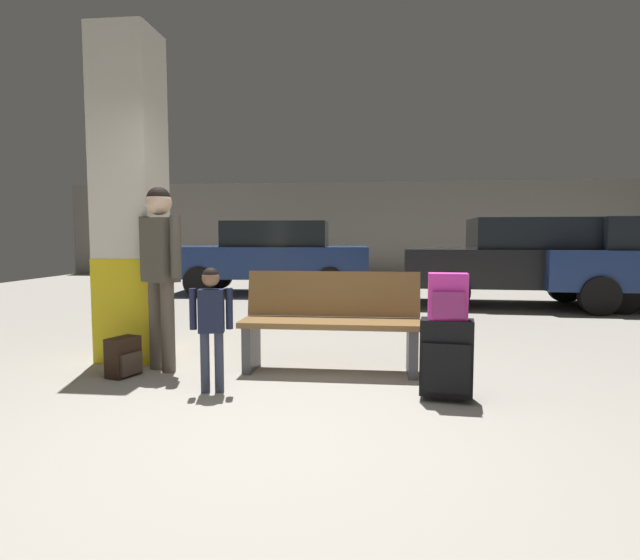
{
  "coord_description": "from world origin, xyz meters",
  "views": [
    {
      "loc": [
        0.65,
        -3.01,
        1.22
      ],
      "look_at": [
        0.17,
        1.3,
        0.85
      ],
      "focal_mm": 29.58,
      "sensor_mm": 36.0,
      "label": 1
    }
  ],
  "objects_px": {
    "backpack_dark_floor": "(124,357)",
    "parked_car_near": "(527,259)",
    "backpack_bright": "(448,297)",
    "adult": "(160,258)",
    "child": "(211,316)",
    "suitcase": "(446,358)",
    "bench": "(331,322)",
    "structural_pillar": "(131,199)",
    "parked_car_far": "(272,255)"
  },
  "relations": [
    {
      "from": "structural_pillar",
      "to": "parked_car_near",
      "type": "xyz_separation_m",
      "value": [
        4.95,
        4.53,
        -0.77
      ]
    },
    {
      "from": "suitcase",
      "to": "backpack_bright",
      "type": "relative_size",
      "value": 1.78
    },
    {
      "from": "backpack_bright",
      "to": "parked_car_near",
      "type": "height_order",
      "value": "parked_car_near"
    },
    {
      "from": "structural_pillar",
      "to": "child",
      "type": "bearing_deg",
      "value": -42.73
    },
    {
      "from": "parked_car_near",
      "to": "child",
      "type": "bearing_deg",
      "value": -124.49
    },
    {
      "from": "suitcase",
      "to": "backpack_dark_floor",
      "type": "distance_m",
      "value": 2.72
    },
    {
      "from": "structural_pillar",
      "to": "child",
      "type": "height_order",
      "value": "structural_pillar"
    },
    {
      "from": "bench",
      "to": "suitcase",
      "type": "distance_m",
      "value": 1.22
    },
    {
      "from": "suitcase",
      "to": "parked_car_far",
      "type": "distance_m",
      "value": 7.56
    },
    {
      "from": "parked_car_near",
      "to": "bench",
      "type": "bearing_deg",
      "value": -121.83
    },
    {
      "from": "bench",
      "to": "structural_pillar",
      "type": "bearing_deg",
      "value": 172.68
    },
    {
      "from": "backpack_dark_floor",
      "to": "parked_car_near",
      "type": "bearing_deg",
      "value": 47.67
    },
    {
      "from": "adult",
      "to": "parked_car_near",
      "type": "bearing_deg",
      "value": 47.88
    },
    {
      "from": "suitcase",
      "to": "adult",
      "type": "height_order",
      "value": "adult"
    },
    {
      "from": "child",
      "to": "parked_car_near",
      "type": "bearing_deg",
      "value": 55.51
    },
    {
      "from": "structural_pillar",
      "to": "bench",
      "type": "relative_size",
      "value": 1.98
    },
    {
      "from": "backpack_bright",
      "to": "adult",
      "type": "bearing_deg",
      "value": 165.98
    },
    {
      "from": "bench",
      "to": "backpack_bright",
      "type": "bearing_deg",
      "value": -40.44
    },
    {
      "from": "child",
      "to": "parked_car_far",
      "type": "xyz_separation_m",
      "value": [
        -0.97,
        7.02,
        0.21
      ]
    },
    {
      "from": "child",
      "to": "adult",
      "type": "bearing_deg",
      "value": 137.3
    },
    {
      "from": "bench",
      "to": "parked_car_near",
      "type": "distance_m",
      "value": 5.64
    },
    {
      "from": "suitcase",
      "to": "parked_car_far",
      "type": "xyz_separation_m",
      "value": [
        -2.75,
        7.02,
        0.48
      ]
    },
    {
      "from": "backpack_dark_floor",
      "to": "parked_car_far",
      "type": "relative_size",
      "value": 0.08
    },
    {
      "from": "structural_pillar",
      "to": "parked_car_near",
      "type": "bearing_deg",
      "value": 42.42
    },
    {
      "from": "structural_pillar",
      "to": "parked_car_far",
      "type": "xyz_separation_m",
      "value": [
        0.16,
        5.98,
        -0.77
      ]
    },
    {
      "from": "bench",
      "to": "child",
      "type": "height_order",
      "value": "child"
    },
    {
      "from": "parked_car_far",
      "to": "backpack_bright",
      "type": "bearing_deg",
      "value": -68.63
    },
    {
      "from": "backpack_bright",
      "to": "parked_car_far",
      "type": "bearing_deg",
      "value": 111.37
    },
    {
      "from": "bench",
      "to": "suitcase",
      "type": "height_order",
      "value": "bench"
    },
    {
      "from": "bench",
      "to": "parked_car_near",
      "type": "bearing_deg",
      "value": 58.17
    },
    {
      "from": "backpack_bright",
      "to": "backpack_dark_floor",
      "type": "height_order",
      "value": "backpack_bright"
    },
    {
      "from": "structural_pillar",
      "to": "backpack_dark_floor",
      "type": "height_order",
      "value": "structural_pillar"
    },
    {
      "from": "adult",
      "to": "child",
      "type": "bearing_deg",
      "value": -42.7
    },
    {
      "from": "bench",
      "to": "adult",
      "type": "distance_m",
      "value": 1.63
    },
    {
      "from": "adult",
      "to": "parked_car_far",
      "type": "xyz_separation_m",
      "value": [
        -0.31,
        6.41,
        -0.21
      ]
    },
    {
      "from": "structural_pillar",
      "to": "backpack_bright",
      "type": "bearing_deg",
      "value": -19.72
    },
    {
      "from": "backpack_bright",
      "to": "parked_car_far",
      "type": "relative_size",
      "value": 0.08
    },
    {
      "from": "child",
      "to": "adult",
      "type": "relative_size",
      "value": 0.59
    },
    {
      "from": "backpack_dark_floor",
      "to": "backpack_bright",
      "type": "bearing_deg",
      "value": -7.89
    },
    {
      "from": "suitcase",
      "to": "backpack_dark_floor",
      "type": "height_order",
      "value": "suitcase"
    },
    {
      "from": "structural_pillar",
      "to": "backpack_bright",
      "type": "distance_m",
      "value": 3.19
    },
    {
      "from": "structural_pillar",
      "to": "suitcase",
      "type": "relative_size",
      "value": 5.24
    },
    {
      "from": "bench",
      "to": "backpack_bright",
      "type": "relative_size",
      "value": 4.71
    },
    {
      "from": "parked_car_far",
      "to": "parked_car_near",
      "type": "bearing_deg",
      "value": -16.87
    },
    {
      "from": "parked_car_near",
      "to": "parked_car_far",
      "type": "distance_m",
      "value": 5.01
    },
    {
      "from": "child",
      "to": "backpack_dark_floor",
      "type": "relative_size",
      "value": 2.86
    },
    {
      "from": "parked_car_far",
      "to": "bench",
      "type": "bearing_deg",
      "value": -73.7
    },
    {
      "from": "bench",
      "to": "backpack_dark_floor",
      "type": "relative_size",
      "value": 4.71
    },
    {
      "from": "parked_car_near",
      "to": "parked_car_far",
      "type": "height_order",
      "value": "same"
    },
    {
      "from": "backpack_bright",
      "to": "backpack_dark_floor",
      "type": "bearing_deg",
      "value": 172.11
    }
  ]
}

